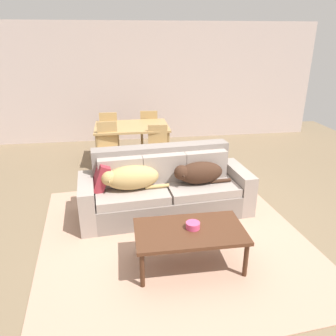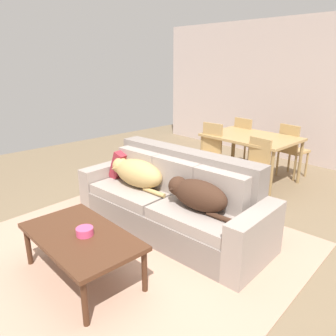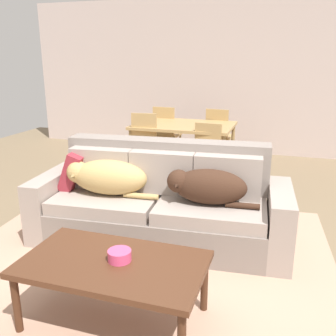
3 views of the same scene
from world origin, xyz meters
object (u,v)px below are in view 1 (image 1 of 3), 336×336
at_px(dog_on_left_cushion, 130,178).
at_px(dining_chair_far_right, 149,128).
at_px(dog_on_right_cushion, 198,173).
at_px(dining_chair_far_left, 109,131).
at_px(bowl_on_coffee_table, 193,225).
at_px(dining_chair_near_right, 158,146).
at_px(dining_chair_near_left, 109,146).
at_px(coffee_table, 190,233).
at_px(dining_table, 132,129).
at_px(couch, 165,189).
at_px(throw_pillow_by_left_arm, 100,176).

distance_m(dog_on_left_cushion, dining_chair_far_right, 2.93).
bearing_deg(dog_on_right_cushion, dog_on_left_cushion, 177.99).
xyz_separation_m(dog_on_left_cushion, dining_chair_far_left, (-0.32, 2.79, -0.10)).
bearing_deg(bowl_on_coffee_table, dining_chair_near_right, 90.97).
bearing_deg(dining_chair_near_left, dining_chair_near_right, -9.90).
xyz_separation_m(coffee_table, dining_chair_far_right, (-0.05, 3.98, 0.11)).
xyz_separation_m(dining_table, dining_chair_far_right, (0.40, 0.62, -0.18)).
relative_size(dog_on_left_cushion, bowl_on_coffee_table, 5.95).
height_order(couch, throw_pillow_by_left_arm, couch).
distance_m(couch, dining_chair_near_right, 1.55).
bearing_deg(throw_pillow_by_left_arm, dining_table, 76.27).
xyz_separation_m(throw_pillow_by_left_arm, dining_table, (0.53, 2.15, 0.07)).
distance_m(dining_chair_near_right, dining_chair_far_left, 1.44).
distance_m(dog_on_right_cushion, coffee_table, 1.21).
relative_size(dog_on_right_cushion, dining_chair_near_left, 0.86).
bearing_deg(dining_chair_near_left, dog_on_left_cushion, -85.95).
xyz_separation_m(coffee_table, dining_table, (-0.46, 3.36, 0.29)).
bearing_deg(coffee_table, dining_chair_far_left, 103.18).
xyz_separation_m(dog_on_right_cushion, dining_table, (-0.81, 2.22, 0.07)).
bearing_deg(dog_on_left_cushion, bowl_on_coffee_table, -64.40).
relative_size(dog_on_right_cushion, throw_pillow_by_left_arm, 2.18).
distance_m(dog_on_right_cushion, dining_chair_far_right, 2.87).
bearing_deg(throw_pillow_by_left_arm, dining_chair_near_left, 87.37).
bearing_deg(dining_chair_near_left, coffee_table, -78.60).
distance_m(dog_on_right_cushion, dining_table, 2.36).
bearing_deg(dining_chair_far_left, dining_chair_near_left, 92.47).
xyz_separation_m(throw_pillow_by_left_arm, dining_chair_near_right, (0.97, 1.57, -0.14)).
height_order(couch, bowl_on_coffee_table, couch).
xyz_separation_m(coffee_table, bowl_on_coffee_table, (0.04, 0.02, 0.08)).
distance_m(couch, coffee_table, 1.24).
height_order(throw_pillow_by_left_arm, dining_chair_far_left, dining_chair_far_left).
relative_size(dog_on_left_cushion, dining_chair_near_right, 1.05).
bearing_deg(coffee_table, dog_on_left_cushion, 118.20).
bearing_deg(dining_chair_far_right, dining_chair_near_left, 60.41).
bearing_deg(dog_on_left_cushion, dog_on_right_cushion, -2.01).
height_order(bowl_on_coffee_table, dining_chair_near_right, dining_chair_near_right).
bearing_deg(throw_pillow_by_left_arm, dog_on_left_cushion, -15.58).
bearing_deg(dog_on_right_cushion, dining_chair_far_left, 110.05).
bearing_deg(dining_chair_near_left, couch, -69.35).
distance_m(dog_on_right_cushion, dining_chair_near_left, 2.11).
height_order(couch, dining_chair_near_left, dining_chair_near_left).
relative_size(coffee_table, dining_chair_far_right, 1.29).
bearing_deg(dining_chair_near_left, bowl_on_coffee_table, -77.76).
distance_m(couch, dog_on_right_cushion, 0.53).
distance_m(coffee_table, dining_chair_far_left, 4.00).
xyz_separation_m(dining_table, dining_chair_far_left, (-0.45, 0.53, -0.17)).
distance_m(dining_chair_near_left, dining_chair_near_right, 0.90).
bearing_deg(throw_pillow_by_left_arm, dog_on_right_cushion, -2.84).
height_order(dog_on_right_cushion, dining_chair_far_left, dining_chair_far_left).
bearing_deg(dining_table, dining_chair_far_right, 56.98).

